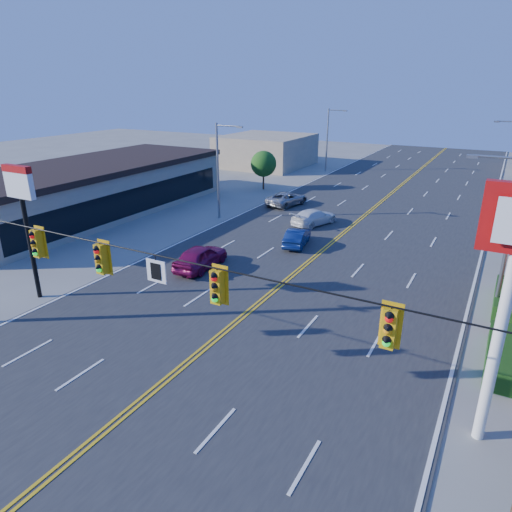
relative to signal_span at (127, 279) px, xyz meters
The scene contains 14 objects.
ground 4.89m from the signal_span, ahead, with size 160.00×160.00×0.00m, color gray.
road 20.58m from the signal_span, 89.66° to the left, with size 20.00×120.00×0.06m, color #2D2D30.
signal_span is the anchor object (origin of this frame).
strip_mall 28.46m from the signal_span, 140.56° to the left, with size 10.40×26.40×4.40m.
pizza_hut_sign 11.60m from the signal_span, 159.81° to the left, with size 1.90×0.30×6.85m.
streetlight_se 17.76m from the signal_span, 52.06° to the left, with size 2.55×0.25×8.00m.
streetlight_sw 24.46m from the signal_span, 115.88° to the left, with size 2.55×0.25×8.00m.
streetlight_nw 49.17m from the signal_span, 102.54° to the left, with size 2.55×0.25×8.00m.
tree_west 36.42m from the signal_span, 110.75° to the left, with size 2.80×2.80×4.20m.
bld_west_far 52.03m from the signal_span, 112.50° to the left, with size 11.00×12.00×4.20m, color tan.
car_magenta 13.49m from the signal_span, 115.21° to the left, with size 1.76×4.38×1.49m, color maroon.
car_blue 19.09m from the signal_span, 95.94° to the left, with size 1.30×3.74×1.23m, color navy.
car_white 24.44m from the signal_span, 96.68° to the left, with size 1.80×4.42×1.28m, color white.
car_silver 29.88m from the signal_span, 104.63° to the left, with size 2.13×4.62×1.28m, color #9E9EA3.
Camera 1 is at (10.36, -10.10, 11.00)m, focal length 32.00 mm.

